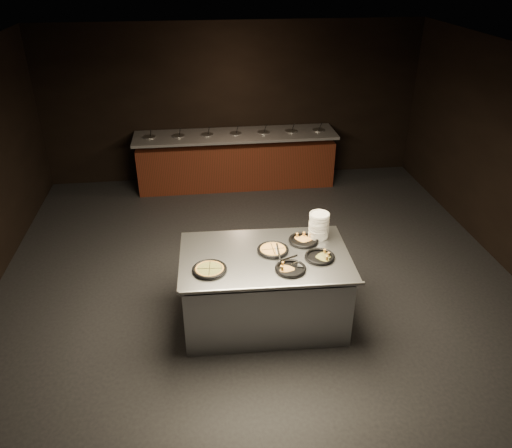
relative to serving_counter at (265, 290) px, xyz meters
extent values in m
cube|color=black|center=(0.03, 0.46, -0.45)|extent=(7.00, 8.00, 0.01)
cube|color=black|center=(0.03, 0.46, 2.46)|extent=(7.00, 8.00, 0.01)
cube|color=black|center=(0.03, 4.46, 1.01)|extent=(7.00, 0.01, 2.90)
cube|color=#531C13|center=(0.03, 4.03, -0.01)|extent=(3.60, 0.75, 0.85)
cube|color=slate|center=(0.03, 4.03, 0.53)|extent=(3.70, 0.83, 0.05)
cube|color=black|center=(0.03, 4.03, -0.40)|extent=(3.60, 0.69, 0.08)
cylinder|color=silver|center=(-1.52, 4.03, 0.54)|extent=(0.22, 0.22, 0.08)
cylinder|color=#3F6A2A|center=(-1.52, 4.03, 0.56)|extent=(0.19, 0.19, 0.02)
cylinder|color=black|center=(-1.49, 4.01, 0.65)|extent=(0.04, 0.10, 0.19)
cylinder|color=silver|center=(-1.00, 4.03, 0.54)|extent=(0.22, 0.22, 0.08)
cylinder|color=#3F6A2A|center=(-1.00, 4.03, 0.56)|extent=(0.19, 0.19, 0.02)
cylinder|color=black|center=(-0.97, 4.01, 0.65)|extent=(0.04, 0.10, 0.19)
cylinder|color=silver|center=(-0.48, 4.03, 0.54)|extent=(0.22, 0.22, 0.08)
cylinder|color=#3F6A2A|center=(-0.48, 4.03, 0.56)|extent=(0.19, 0.19, 0.02)
cylinder|color=black|center=(-0.45, 4.01, 0.65)|extent=(0.04, 0.10, 0.19)
cylinder|color=silver|center=(0.03, 4.03, 0.54)|extent=(0.22, 0.22, 0.08)
cylinder|color=#3F6A2A|center=(0.03, 4.03, 0.56)|extent=(0.19, 0.19, 0.02)
cylinder|color=black|center=(0.06, 4.01, 0.65)|extent=(0.04, 0.10, 0.19)
cylinder|color=silver|center=(0.55, 4.03, 0.54)|extent=(0.22, 0.22, 0.08)
cylinder|color=#3F6A2A|center=(0.55, 4.03, 0.56)|extent=(0.19, 0.19, 0.02)
cylinder|color=black|center=(0.58, 4.01, 0.65)|extent=(0.04, 0.10, 0.19)
cylinder|color=silver|center=(1.07, 4.03, 0.54)|extent=(0.22, 0.22, 0.08)
cylinder|color=#3F6A2A|center=(1.07, 4.03, 0.56)|extent=(0.19, 0.19, 0.02)
cylinder|color=black|center=(1.10, 4.01, 0.65)|extent=(0.04, 0.10, 0.19)
cylinder|color=silver|center=(1.58, 4.03, 0.54)|extent=(0.22, 0.22, 0.08)
cylinder|color=#3F6A2A|center=(1.58, 4.03, 0.56)|extent=(0.19, 0.19, 0.02)
cylinder|color=black|center=(1.61, 4.01, 0.65)|extent=(0.04, 0.10, 0.19)
cube|color=silver|center=(0.00, 0.00, -0.03)|extent=(1.88, 1.19, 0.83)
cube|color=silver|center=(0.00, 0.00, 0.46)|extent=(1.97, 1.28, 0.04)
cylinder|color=silver|center=(0.00, -0.60, 0.46)|extent=(1.92, 0.11, 0.04)
cylinder|color=white|center=(0.69, 0.32, 0.64)|extent=(0.24, 0.24, 0.32)
cylinder|color=black|center=(-0.64, -0.23, 0.49)|extent=(0.35, 0.35, 0.01)
torus|color=black|center=(-0.64, -0.23, 0.50)|extent=(0.38, 0.38, 0.04)
torus|color=#B06F2D|center=(-0.64, -0.23, 0.51)|extent=(0.32, 0.32, 0.03)
cylinder|color=#B19A46|center=(-0.64, -0.23, 0.50)|extent=(0.27, 0.27, 0.02)
cube|color=black|center=(-0.64, -0.23, 0.51)|extent=(0.03, 0.27, 0.00)
cube|color=black|center=(-0.64, -0.23, 0.51)|extent=(0.27, 0.03, 0.00)
cylinder|color=black|center=(0.10, 0.08, 0.49)|extent=(0.34, 0.34, 0.01)
torus|color=black|center=(0.10, 0.08, 0.50)|extent=(0.36, 0.36, 0.04)
torus|color=#B06F2D|center=(0.10, 0.08, 0.51)|extent=(0.30, 0.30, 0.03)
cylinder|color=gold|center=(0.10, 0.08, 0.50)|extent=(0.26, 0.26, 0.02)
cube|color=black|center=(0.10, 0.08, 0.51)|extent=(0.01, 0.26, 0.00)
cube|color=black|center=(0.10, 0.08, 0.51)|extent=(0.26, 0.01, 0.00)
cylinder|color=black|center=(0.50, 0.24, 0.49)|extent=(0.33, 0.33, 0.01)
torus|color=black|center=(0.50, 0.24, 0.50)|extent=(0.36, 0.36, 0.04)
cylinder|color=black|center=(0.23, -0.33, 0.49)|extent=(0.32, 0.32, 0.01)
torus|color=black|center=(0.23, -0.33, 0.50)|extent=(0.34, 0.34, 0.04)
cylinder|color=black|center=(0.60, -0.13, 0.49)|extent=(0.31, 0.31, 0.01)
torus|color=black|center=(0.60, -0.13, 0.50)|extent=(0.34, 0.34, 0.04)
cube|color=silver|center=(0.13, 0.06, 0.50)|extent=(0.09, 0.11, 0.00)
cylinder|color=black|center=(0.14, -0.09, 0.58)|extent=(0.03, 0.19, 0.12)
cylinder|color=silver|center=(0.13, -0.02, 0.53)|extent=(0.02, 0.10, 0.08)
cube|color=silver|center=(0.37, -0.28, 0.50)|extent=(0.12, 0.11, 0.00)
cylinder|color=black|center=(0.23, -0.23, 0.58)|extent=(0.18, 0.09, 0.12)
cylinder|color=silver|center=(0.30, -0.26, 0.53)|extent=(0.09, 0.04, 0.08)
camera|label=1|loc=(-0.70, -4.72, 3.52)|focal=35.00mm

